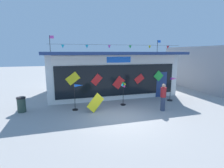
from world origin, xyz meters
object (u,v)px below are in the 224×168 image
kite_shop_building (109,72)px  wind_spinner_center_left (172,86)px  wind_spinner_left (123,91)px  display_kite_on_ground (96,103)px  trash_bin (21,105)px  person_near_camera (163,97)px  wind_spinner_far_left (77,92)px

kite_shop_building → wind_spinner_center_left: (3.75, -4.03, -0.71)m
wind_spinner_left → wind_spinner_center_left: (3.85, 0.07, 0.08)m
kite_shop_building → display_kite_on_ground: (-2.16, -4.91, -1.24)m
kite_shop_building → wind_spinner_left: bearing=-91.3°
wind_spinner_center_left → trash_bin: 10.20m
kite_shop_building → person_near_camera: 6.19m
kite_shop_building → display_kite_on_ground: size_ratio=9.85×
kite_shop_building → wind_spinner_far_left: (-3.14, -4.24, -0.70)m
wind_spinner_left → trash_bin: size_ratio=1.76×
wind_spinner_center_left → display_kite_on_ground: wind_spinner_center_left is taller
wind_spinner_left → wind_spinner_center_left: size_ratio=0.93×
wind_spinner_far_left → wind_spinner_left: bearing=2.6°
kite_shop_building → wind_spinner_left: size_ratio=6.49×
wind_spinner_far_left → person_near_camera: bearing=-17.7°
wind_spinner_left → person_near_camera: bearing=-41.7°
wind_spinner_far_left → display_kite_on_ground: size_ratio=1.55×
wind_spinner_left → kite_shop_building: bearing=88.7°
kite_shop_building → trash_bin: (-6.42, -3.70, -1.34)m
kite_shop_building → trash_bin: 7.53m
wind_spinner_center_left → wind_spinner_left: bearing=-178.9°
wind_spinner_center_left → trash_bin: bearing=178.1°
person_near_camera → trash_bin: 8.55m
person_near_camera → wind_spinner_far_left: bearing=-174.5°
wind_spinner_far_left → trash_bin: wind_spinner_far_left is taller
kite_shop_building → person_near_camera: size_ratio=6.23×
wind_spinner_left → person_near_camera: size_ratio=0.96×
wind_spinner_left → display_kite_on_ground: 2.26m
wind_spinner_far_left → wind_spinner_center_left: bearing=1.8°
wind_spinner_far_left → trash_bin: bearing=170.6°
kite_shop_building → wind_spinner_center_left: kite_shop_building is taller
wind_spinner_left → wind_spinner_center_left: wind_spinner_center_left is taller
wind_spinner_center_left → person_near_camera: wind_spinner_center_left is taller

